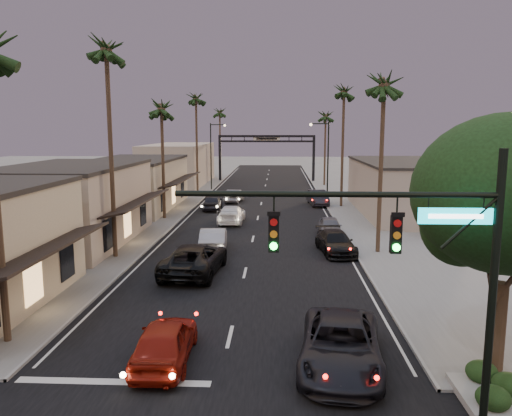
# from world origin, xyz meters

# --- Properties ---
(ground) EXTENTS (200.00, 200.00, 0.00)m
(ground) POSITION_xyz_m (0.00, 40.00, 0.00)
(ground) COLOR slate
(ground) RESTS_ON ground
(road) EXTENTS (14.00, 120.00, 0.02)m
(road) POSITION_xyz_m (0.00, 45.00, 0.00)
(road) COLOR black
(road) RESTS_ON ground
(sidewalk_left) EXTENTS (5.00, 92.00, 0.12)m
(sidewalk_left) POSITION_xyz_m (-9.50, 52.00, 0.06)
(sidewalk_left) COLOR slate
(sidewalk_left) RESTS_ON ground
(sidewalk_right) EXTENTS (5.00, 92.00, 0.12)m
(sidewalk_right) POSITION_xyz_m (9.50, 52.00, 0.06)
(sidewalk_right) COLOR slate
(sidewalk_right) RESTS_ON ground
(storefront_mid) EXTENTS (8.00, 14.00, 5.50)m
(storefront_mid) POSITION_xyz_m (-13.00, 26.00, 2.75)
(storefront_mid) COLOR #A49383
(storefront_mid) RESTS_ON ground
(storefront_far) EXTENTS (8.00, 16.00, 5.00)m
(storefront_far) POSITION_xyz_m (-13.00, 42.00, 2.50)
(storefront_far) COLOR tan
(storefront_far) RESTS_ON ground
(storefront_dist) EXTENTS (8.00, 20.00, 6.00)m
(storefront_dist) POSITION_xyz_m (-13.00, 65.00, 3.00)
(storefront_dist) COLOR #A49383
(storefront_dist) RESTS_ON ground
(building_right) EXTENTS (8.00, 18.00, 5.00)m
(building_right) POSITION_xyz_m (14.00, 40.00, 2.50)
(building_right) COLOR #A49383
(building_right) RESTS_ON ground
(traffic_signal) EXTENTS (8.51, 0.22, 7.80)m
(traffic_signal) POSITION_xyz_m (5.69, 4.00, 5.08)
(traffic_signal) COLOR black
(traffic_signal) RESTS_ON ground
(corner_tree) EXTENTS (6.20, 6.20, 8.80)m
(corner_tree) POSITION_xyz_m (9.48, 7.45, 5.98)
(corner_tree) COLOR #38281C
(corner_tree) RESTS_ON ground
(planter) EXTENTS (2.20, 2.60, 0.24)m
(planter) POSITION_xyz_m (8.60, 5.50, 0.00)
(planter) COLOR gray
(planter) RESTS_ON ground
(arch) EXTENTS (15.20, 0.40, 7.27)m
(arch) POSITION_xyz_m (0.00, 70.00, 5.53)
(arch) COLOR black
(arch) RESTS_ON ground
(streetlight_right) EXTENTS (2.13, 0.30, 9.00)m
(streetlight_right) POSITION_xyz_m (6.92, 45.00, 5.33)
(streetlight_right) COLOR black
(streetlight_right) RESTS_ON ground
(streetlight_left) EXTENTS (2.13, 0.30, 9.00)m
(streetlight_left) POSITION_xyz_m (-6.92, 58.00, 5.33)
(streetlight_left) COLOR black
(streetlight_left) RESTS_ON ground
(palm_lb) EXTENTS (3.20, 3.20, 15.20)m
(palm_lb) POSITION_xyz_m (-8.60, 22.00, 13.39)
(palm_lb) COLOR #38281C
(palm_lb) RESTS_ON ground
(palm_lc) EXTENTS (3.20, 3.20, 12.20)m
(palm_lc) POSITION_xyz_m (-8.60, 36.00, 10.47)
(palm_lc) COLOR #38281C
(palm_lc) RESTS_ON ground
(palm_ld) EXTENTS (3.20, 3.20, 14.20)m
(palm_ld) POSITION_xyz_m (-8.60, 55.00, 12.42)
(palm_ld) COLOR #38281C
(palm_ld) RESTS_ON ground
(palm_ra) EXTENTS (3.20, 3.20, 13.20)m
(palm_ra) POSITION_xyz_m (8.60, 24.00, 11.44)
(palm_ra) COLOR #38281C
(palm_ra) RESTS_ON ground
(palm_rb) EXTENTS (3.20, 3.20, 14.20)m
(palm_rb) POSITION_xyz_m (8.60, 44.00, 12.42)
(palm_rb) COLOR #38281C
(palm_rb) RESTS_ON ground
(palm_rc) EXTENTS (3.20, 3.20, 12.20)m
(palm_rc) POSITION_xyz_m (8.60, 64.00, 10.47)
(palm_rc) COLOR #38281C
(palm_rc) RESTS_ON ground
(palm_far) EXTENTS (3.20, 3.20, 13.20)m
(palm_far) POSITION_xyz_m (-8.30, 78.00, 11.44)
(palm_far) COLOR #38281C
(palm_far) RESTS_ON ground
(oncoming_red) EXTENTS (2.02, 4.74, 1.60)m
(oncoming_red) POSITION_xyz_m (-2.09, 7.71, 0.80)
(oncoming_red) COLOR maroon
(oncoming_red) RESTS_ON ground
(oncoming_pickup) EXTENTS (3.46, 6.58, 1.77)m
(oncoming_pickup) POSITION_xyz_m (-2.89, 18.73, 0.88)
(oncoming_pickup) COLOR black
(oncoming_pickup) RESTS_ON ground
(oncoming_silver) EXTENTS (2.06, 4.98, 1.60)m
(oncoming_silver) POSITION_xyz_m (-2.50, 24.23, 0.80)
(oncoming_silver) COLOR #98989D
(oncoming_silver) RESTS_ON ground
(oncoming_white) EXTENTS (2.28, 5.37, 1.54)m
(oncoming_white) POSITION_xyz_m (-2.24, 34.46, 0.77)
(oncoming_white) COLOR silver
(oncoming_white) RESTS_ON ground
(oncoming_dgrey) EXTENTS (2.16, 4.75, 1.58)m
(oncoming_dgrey) POSITION_xyz_m (-4.86, 41.55, 0.79)
(oncoming_dgrey) COLOR black
(oncoming_dgrey) RESTS_ON ground
(oncoming_grey_far) EXTENTS (2.05, 4.52, 1.44)m
(oncoming_grey_far) POSITION_xyz_m (-3.11, 47.05, 0.72)
(oncoming_grey_far) COLOR #56575C
(oncoming_grey_far) RESTS_ON ground
(curbside_near) EXTENTS (3.46, 6.28, 1.67)m
(curbside_near) POSITION_xyz_m (4.13, 7.59, 0.83)
(curbside_near) COLOR black
(curbside_near) RESTS_ON ground
(curbside_black) EXTENTS (2.71, 5.32, 1.48)m
(curbside_black) POSITION_xyz_m (5.77, 23.91, 0.74)
(curbside_black) COLOR black
(curbside_black) RESTS_ON ground
(curbside_grey) EXTENTS (1.81, 4.31, 1.46)m
(curbside_grey) POSITION_xyz_m (5.95, 29.41, 0.73)
(curbside_grey) COLOR #57575C
(curbside_grey) RESTS_ON ground
(curbside_far) EXTENTS (2.26, 5.14, 1.64)m
(curbside_far) POSITION_xyz_m (6.20, 45.19, 0.82)
(curbside_far) COLOR black
(curbside_far) RESTS_ON ground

